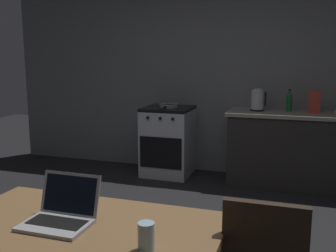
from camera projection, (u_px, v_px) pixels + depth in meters
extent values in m
cube|color=slate|center=(237.00, 70.00, 4.99)|extent=(6.40, 0.10, 2.71)
cube|color=#282623|center=(321.00, 153.00, 4.51)|extent=(2.10, 0.60, 0.85)
cube|color=gray|center=(324.00, 115.00, 4.43)|extent=(2.16, 0.64, 0.04)
cube|color=#B7BABF|center=(168.00, 142.00, 5.08)|extent=(0.60, 0.60, 0.85)
cube|color=black|center=(168.00, 109.00, 5.00)|extent=(0.60, 0.60, 0.04)
cube|color=black|center=(160.00, 153.00, 4.80)|extent=(0.54, 0.01, 0.39)
cylinder|color=black|center=(148.00, 118.00, 4.77)|extent=(0.04, 0.02, 0.04)
cylinder|color=black|center=(160.00, 118.00, 4.72)|extent=(0.04, 0.02, 0.04)
cylinder|color=black|center=(173.00, 119.00, 4.67)|extent=(0.04, 0.02, 0.04)
cube|color=brown|center=(79.00, 231.00, 1.85)|extent=(1.34, 0.80, 0.04)
cylinder|color=brown|center=(24.00, 250.00, 2.43)|extent=(0.05, 0.05, 0.69)
cube|color=#2D2116|center=(264.00, 248.00, 1.75)|extent=(0.38, 0.04, 0.42)
cube|color=#99999E|center=(55.00, 225.00, 1.85)|extent=(0.32, 0.22, 0.02)
cube|color=black|center=(57.00, 222.00, 1.87)|extent=(0.28, 0.12, 0.00)
cube|color=#99999E|center=(70.00, 194.00, 1.97)|extent=(0.32, 0.07, 0.20)
cube|color=black|center=(70.00, 194.00, 1.96)|extent=(0.29, 0.06, 0.18)
cylinder|color=black|center=(257.00, 110.00, 4.65)|extent=(0.16, 0.16, 0.02)
cylinder|color=#B2B5BA|center=(258.00, 100.00, 4.63)|extent=(0.15, 0.15, 0.23)
cylinder|color=#B2B5BA|center=(258.00, 89.00, 4.61)|extent=(0.09, 0.09, 0.02)
cube|color=black|center=(265.00, 99.00, 4.60)|extent=(0.02, 0.02, 0.16)
cylinder|color=gray|center=(169.00, 107.00, 4.97)|extent=(0.23, 0.23, 0.01)
torus|color=gray|center=(169.00, 104.00, 4.97)|extent=(0.25, 0.25, 0.02)
cylinder|color=black|center=(164.00, 108.00, 4.78)|extent=(0.02, 0.18, 0.02)
cylinder|color=#99B7C6|center=(146.00, 237.00, 1.63)|extent=(0.07, 0.07, 0.12)
cube|color=#B2382D|center=(314.00, 102.00, 4.46)|extent=(0.13, 0.05, 0.26)
cylinder|color=#19592D|center=(289.00, 104.00, 4.60)|extent=(0.07, 0.07, 0.18)
cone|color=#19592D|center=(290.00, 93.00, 4.58)|extent=(0.07, 0.07, 0.06)
cylinder|color=black|center=(290.00, 90.00, 4.58)|extent=(0.03, 0.03, 0.02)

